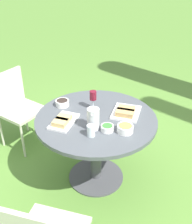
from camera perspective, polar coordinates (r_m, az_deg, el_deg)
name	(u,v)px	position (r m, az deg, el deg)	size (l,w,h in m)	color
ground_plane	(96,177)	(3.03, 0.00, -13.02)	(40.00, 40.00, 0.00)	#5B8C38
dining_table	(96,130)	(2.65, 0.00, -3.70)	(1.12, 1.12, 0.74)	#4C4C51
chair_near_left	(16,104)	(3.36, -15.94, 1.66)	(0.55, 0.54, 0.89)	beige
water_pitcher	(93,119)	(2.37, -0.56, -1.40)	(0.11, 0.11, 0.19)	silver
wine_glass	(93,96)	(2.65, -0.61, 3.22)	(0.07, 0.07, 0.19)	silver
platter_bread_main	(63,121)	(2.49, -6.72, -1.83)	(0.32, 0.20, 0.06)	white
platter_charcuterie	(126,112)	(2.62, 6.08, 0.03)	(0.30, 0.25, 0.07)	white
bowl_fries	(125,128)	(2.38, 5.96, -3.32)	(0.14, 0.14, 0.06)	white
bowl_salad	(107,128)	(2.38, 2.31, -3.22)	(0.11, 0.11, 0.05)	white
bowl_olives	(62,103)	(2.76, -6.86, 1.89)	(0.13, 0.13, 0.06)	white
cup_water_near	(91,131)	(2.31, -1.03, -3.81)	(0.07, 0.07, 0.10)	silver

